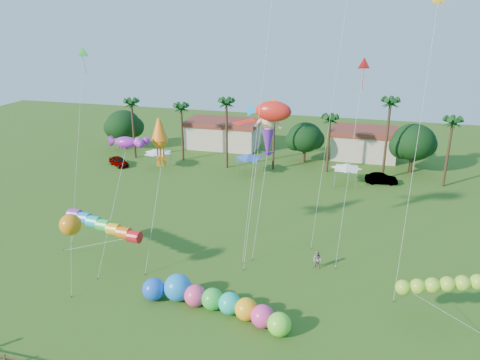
% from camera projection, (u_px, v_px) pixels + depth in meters
% --- Properties ---
extents(ground, '(160.00, 160.00, 0.00)m').
position_uv_depth(ground, '(204.00, 341.00, 34.05)').
color(ground, '#285116').
rests_on(ground, ground).
extents(tree_line, '(69.46, 8.91, 11.00)m').
position_uv_depth(tree_line, '(321.00, 138.00, 71.63)').
color(tree_line, '#3A2819').
rests_on(tree_line, ground).
extents(buildings_row, '(35.00, 7.00, 4.00)m').
position_uv_depth(buildings_row, '(284.00, 140.00, 79.50)').
color(buildings_row, beige).
rests_on(buildings_row, ground).
extents(tent_row, '(31.00, 4.00, 0.60)m').
position_uv_depth(tent_row, '(248.00, 157.00, 67.57)').
color(tent_row, white).
rests_on(tent_row, ground).
extents(car_a, '(4.34, 3.67, 1.40)m').
position_uv_depth(car_a, '(119.00, 161.00, 72.49)').
color(car_a, '#4C4C54').
rests_on(car_a, ground).
extents(car_b, '(4.50, 2.03, 1.43)m').
position_uv_depth(car_b, '(381.00, 179.00, 64.93)').
color(car_b, '#4C4C54').
rests_on(car_b, ground).
extents(spectator_b, '(1.10, 1.02, 1.80)m').
position_uv_depth(spectator_b, '(317.00, 260.00, 43.35)').
color(spectator_b, gray).
rests_on(spectator_b, ground).
extents(caterpillar_inflatable, '(11.23, 4.52, 2.30)m').
position_uv_depth(caterpillar_inflatable, '(221.00, 302.00, 36.94)').
color(caterpillar_inflatable, '#F84185').
rests_on(caterpillar_inflatable, ground).
extents(blue_ball, '(1.90, 1.90, 1.90)m').
position_uv_depth(blue_ball, '(154.00, 289.00, 38.70)').
color(blue_ball, blue).
rests_on(blue_ball, ground).
extents(rainbow_tube, '(10.54, 3.15, 3.53)m').
position_uv_depth(rainbow_tube, '(114.00, 234.00, 43.81)').
color(rainbow_tube, red).
rests_on(rainbow_tube, ground).
extents(green_worm, '(9.28, 1.87, 3.70)m').
position_uv_depth(green_worm, '(403.00, 287.00, 35.27)').
color(green_worm, '#96D62F').
rests_on(green_worm, ground).
extents(orange_ball_kite, '(1.88, 2.11, 7.11)m').
position_uv_depth(orange_ball_kite, '(70.00, 225.00, 38.16)').
color(orange_ball_kite, orange).
rests_on(orange_ball_kite, ground).
extents(merman_kite, '(2.25, 4.52, 13.93)m').
position_uv_depth(merman_kite, '(268.00, 135.00, 44.25)').
color(merman_kite, '#F7BD8C').
rests_on(merman_kite, ground).
extents(fish_kite, '(5.26, 6.44, 15.12)m').
position_uv_depth(fish_kite, '(273.00, 111.00, 42.44)').
color(fish_kite, red).
rests_on(fish_kite, ground).
extents(squid_kite, '(1.96, 5.53, 13.64)m').
position_uv_depth(squid_kite, '(160.00, 141.00, 42.72)').
color(squid_kite, orange).
rests_on(squid_kite, ground).
extents(lobster_kite, '(4.18, 6.31, 12.31)m').
position_uv_depth(lobster_kite, '(126.00, 142.00, 41.79)').
color(lobster_kite, purple).
rests_on(lobster_kite, ground).
extents(delta_kite_red, '(1.64, 5.11, 18.82)m').
position_uv_depth(delta_kite_red, '(364.00, 68.00, 41.47)').
color(delta_kite_red, red).
rests_on(delta_kite_red, ground).
extents(delta_kite_yellow, '(1.30, 3.29, 24.00)m').
position_uv_depth(delta_kite_yellow, '(437.00, 9.00, 33.44)').
color(delta_kite_yellow, yellow).
rests_on(delta_kite_yellow, ground).
extents(delta_kite_green, '(1.32, 5.18, 19.40)m').
position_uv_depth(delta_kite_green, '(83.00, 56.00, 46.21)').
color(delta_kite_green, green).
rests_on(delta_kite_green, ground).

